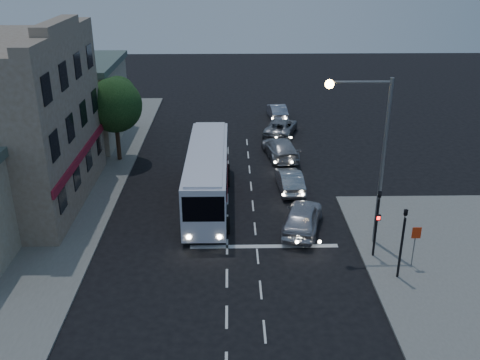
{
  "coord_description": "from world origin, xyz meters",
  "views": [
    {
      "loc": [
        0.23,
        -23.04,
        14.77
      ],
      "look_at": [
        0.77,
        5.99,
        2.2
      ],
      "focal_mm": 40.0,
      "sensor_mm": 36.0,
      "label": 1
    }
  ],
  "objects_px": {
    "regulatory_sign": "(415,240)",
    "street_tree": "(114,103)",
    "car_sedan_c": "(281,127)",
    "streetlight": "(372,145)",
    "car_sedan_b": "(280,148)",
    "car_extra": "(277,111)",
    "tour_bus": "(208,174)",
    "car_suv": "(302,217)",
    "car_sedan_a": "(290,180)",
    "traffic_signal_side": "(403,235)",
    "traffic_signal_main": "(377,216)"
  },
  "relations": [
    {
      "from": "car_suv",
      "to": "streetlight",
      "type": "bearing_deg",
      "value": 167.97
    },
    {
      "from": "tour_bus",
      "to": "streetlight",
      "type": "height_order",
      "value": "streetlight"
    },
    {
      "from": "traffic_signal_side",
      "to": "street_tree",
      "type": "bearing_deg",
      "value": 135.5
    },
    {
      "from": "regulatory_sign",
      "to": "streetlight",
      "type": "relative_size",
      "value": 0.24
    },
    {
      "from": "car_sedan_c",
      "to": "streetlight",
      "type": "relative_size",
      "value": 0.56
    },
    {
      "from": "car_sedan_c",
      "to": "traffic_signal_side",
      "type": "bearing_deg",
      "value": 115.51
    },
    {
      "from": "car_sedan_a",
      "to": "car_extra",
      "type": "height_order",
      "value": "car_extra"
    },
    {
      "from": "car_sedan_b",
      "to": "regulatory_sign",
      "type": "height_order",
      "value": "regulatory_sign"
    },
    {
      "from": "car_extra",
      "to": "street_tree",
      "type": "relative_size",
      "value": 0.69
    },
    {
      "from": "car_sedan_c",
      "to": "traffic_signal_main",
      "type": "height_order",
      "value": "traffic_signal_main"
    },
    {
      "from": "car_sedan_b",
      "to": "car_extra",
      "type": "bearing_deg",
      "value": -102.17
    },
    {
      "from": "car_sedan_b",
      "to": "traffic_signal_main",
      "type": "bearing_deg",
      "value": 94.86
    },
    {
      "from": "car_extra",
      "to": "streetlight",
      "type": "xyz_separation_m",
      "value": [
        2.69,
        -23.54,
        5.03
      ]
    },
    {
      "from": "car_sedan_c",
      "to": "regulatory_sign",
      "type": "bearing_deg",
      "value": 118.55
    },
    {
      "from": "car_sedan_b",
      "to": "car_sedan_c",
      "type": "distance_m",
      "value": 5.42
    },
    {
      "from": "car_suv",
      "to": "car_sedan_c",
      "type": "bearing_deg",
      "value": -75.46
    },
    {
      "from": "car_suv",
      "to": "car_sedan_b",
      "type": "height_order",
      "value": "car_suv"
    },
    {
      "from": "traffic_signal_side",
      "to": "tour_bus",
      "type": "bearing_deg",
      "value": 137.25
    },
    {
      "from": "regulatory_sign",
      "to": "car_sedan_b",
      "type": "bearing_deg",
      "value": 108.53
    },
    {
      "from": "car_sedan_a",
      "to": "street_tree",
      "type": "distance_m",
      "value": 14.09
    },
    {
      "from": "tour_bus",
      "to": "car_sedan_b",
      "type": "xyz_separation_m",
      "value": [
        5.26,
        7.86,
        -1.16
      ]
    },
    {
      "from": "car_sedan_a",
      "to": "car_sedan_b",
      "type": "height_order",
      "value": "car_sedan_b"
    },
    {
      "from": "traffic_signal_side",
      "to": "car_sedan_c",
      "type": "bearing_deg",
      "value": 99.62
    },
    {
      "from": "car_sedan_b",
      "to": "regulatory_sign",
      "type": "relative_size",
      "value": 2.36
    },
    {
      "from": "tour_bus",
      "to": "traffic_signal_main",
      "type": "height_order",
      "value": "traffic_signal_main"
    },
    {
      "from": "car_sedan_c",
      "to": "car_extra",
      "type": "distance_m",
      "value": 4.89
    },
    {
      "from": "car_sedan_b",
      "to": "car_extra",
      "type": "xyz_separation_m",
      "value": [
        0.61,
        10.28,
        -0.05
      ]
    },
    {
      "from": "car_extra",
      "to": "street_tree",
      "type": "bearing_deg",
      "value": 35.1
    },
    {
      "from": "tour_bus",
      "to": "street_tree",
      "type": "distance_m",
      "value": 10.52
    },
    {
      "from": "car_sedan_c",
      "to": "traffic_signal_main",
      "type": "relative_size",
      "value": 1.22
    },
    {
      "from": "car_sedan_b",
      "to": "regulatory_sign",
      "type": "bearing_deg",
      "value": 99.75
    },
    {
      "from": "tour_bus",
      "to": "car_sedan_b",
      "type": "distance_m",
      "value": 9.53
    },
    {
      "from": "car_sedan_b",
      "to": "traffic_signal_main",
      "type": "distance_m",
      "value": 15.2
    },
    {
      "from": "car_sedan_b",
      "to": "car_sedan_a",
      "type": "bearing_deg",
      "value": 82.01
    },
    {
      "from": "car_extra",
      "to": "streetlight",
      "type": "bearing_deg",
      "value": 91.82
    },
    {
      "from": "streetlight",
      "to": "street_tree",
      "type": "distance_m",
      "value": 20.19
    },
    {
      "from": "car_extra",
      "to": "traffic_signal_side",
      "type": "xyz_separation_m",
      "value": [
        3.65,
        -26.94,
        1.72
      ]
    },
    {
      "from": "street_tree",
      "to": "traffic_signal_side",
      "type": "bearing_deg",
      "value": -44.5
    },
    {
      "from": "car_suv",
      "to": "street_tree",
      "type": "xyz_separation_m",
      "value": [
        -12.48,
        11.22,
        3.69
      ]
    },
    {
      "from": "traffic_signal_main",
      "to": "traffic_signal_side",
      "type": "distance_m",
      "value": 2.1
    },
    {
      "from": "car_suv",
      "to": "car_sedan_a",
      "type": "xyz_separation_m",
      "value": [
        -0.15,
        5.56,
        -0.12
      ]
    },
    {
      "from": "car_suv",
      "to": "traffic_signal_side",
      "type": "distance_m",
      "value": 6.62
    },
    {
      "from": "tour_bus",
      "to": "traffic_signal_main",
      "type": "xyz_separation_m",
      "value": [
        8.81,
        -6.82,
        0.5
      ]
    },
    {
      "from": "car_extra",
      "to": "traffic_signal_side",
      "type": "height_order",
      "value": "traffic_signal_side"
    },
    {
      "from": "regulatory_sign",
      "to": "street_tree",
      "type": "relative_size",
      "value": 0.35
    },
    {
      "from": "car_sedan_b",
      "to": "car_extra",
      "type": "height_order",
      "value": "car_sedan_b"
    },
    {
      "from": "car_sedan_a",
      "to": "street_tree",
      "type": "height_order",
      "value": "street_tree"
    },
    {
      "from": "traffic_signal_main",
      "to": "car_extra",
      "type": "bearing_deg",
      "value": 96.74
    },
    {
      "from": "streetlight",
      "to": "street_tree",
      "type": "height_order",
      "value": "streetlight"
    },
    {
      "from": "tour_bus",
      "to": "car_extra",
      "type": "height_order",
      "value": "tour_bus"
    }
  ]
}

